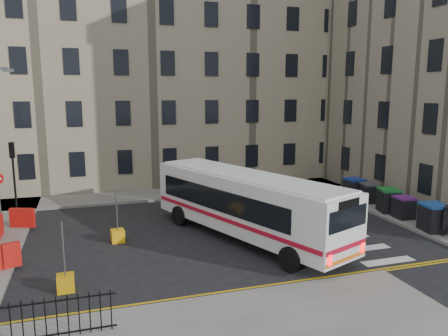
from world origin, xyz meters
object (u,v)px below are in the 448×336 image
bus (246,202)px  wheelie_bin_b (404,207)px  bollard_yellow (118,236)px  wheelie_bin_d (369,193)px  wheelie_bin_c (389,200)px  wheelie_bin_e (354,188)px  bollard_chevron (66,283)px  pedestrian (445,220)px  wheelie_bin_a (433,217)px

bus → wheelie_bin_b: size_ratio=9.70×
wheelie_bin_b → bollard_yellow: size_ratio=2.00×
bus → wheelie_bin_b: bearing=-20.6°
wheelie_bin_b → wheelie_bin_d: size_ratio=0.95×
wheelie_bin_c → wheelie_bin_e: 3.37m
bollard_yellow → bollard_chevron: bearing=-114.6°
pedestrian → bollard_yellow: pedestrian is taller
bollard_yellow → wheelie_bin_a: bearing=-13.2°
wheelie_bin_b → pedestrian: bearing=-87.6°
wheelie_bin_b → wheelie_bin_c: (0.03, 1.31, 0.09)m
wheelie_bin_d → pedestrian: pedestrian is taller
bus → bollard_chevron: bearing=-179.3°
wheelie_bin_c → wheelie_bin_d: size_ratio=1.18×
wheelie_bin_b → wheelie_bin_d: wheelie_bin_d is taller
wheelie_bin_d → bus: bearing=-147.6°
bus → wheelie_bin_d: (9.69, 3.70, -1.05)m
wheelie_bin_b → pedestrian: 3.10m
bus → wheelie_bin_d: 10.43m
pedestrian → wheelie_bin_a: bearing=-112.9°
wheelie_bin_b → bollard_chevron: bearing=-163.7°
bollard_yellow → pedestrian: bearing=-15.8°
wheelie_bin_e → bollard_chevron: (-17.54, -8.21, -0.52)m
wheelie_bin_d → bollard_yellow: size_ratio=2.12×
wheelie_bin_a → wheelie_bin_d: (0.44, 5.88, -0.09)m
wheelie_bin_a → pedestrian: size_ratio=0.91×
wheelie_bin_b → bollard_yellow: bearing=-179.5°
wheelie_bin_b → bollard_yellow: (-15.39, 1.22, -0.46)m
wheelie_bin_c → wheelie_bin_e: (-0.05, 3.37, -0.02)m
wheelie_bin_d → bollard_yellow: wheelie_bin_d is taller
wheelie_bin_e → bollard_yellow: bearing=-170.8°
bollard_yellow → wheelie_bin_e: bearing=12.7°
wheelie_bin_b → wheelie_bin_e: (-0.02, 4.68, 0.06)m
bus → wheelie_bin_e: size_ratio=8.78×
pedestrian → bollard_chevron: bearing=-22.0°
wheelie_bin_b → bollard_yellow: 15.45m
wheelie_bin_e → pedestrian: (-0.12, -7.77, 0.11)m
wheelie_bin_c → pedestrian: pedestrian is taller
wheelie_bin_b → bollard_chevron: (-17.57, -3.53, -0.46)m
wheelie_bin_c → pedestrian: 4.41m
wheelie_bin_e → bollard_chevron: size_ratio=2.21×
wheelie_bin_a → wheelie_bin_e: size_ratio=1.07×
wheelie_bin_d → pedestrian: (-0.43, -6.62, 0.17)m
wheelie_bin_d → bollard_yellow: (-15.69, -2.31, -0.46)m
wheelie_bin_a → bollard_yellow: wheelie_bin_a is taller
wheelie_bin_e → bollard_chevron: wheelie_bin_e is taller
bus → wheelie_bin_e: (9.38, 4.85, -0.99)m
wheelie_bin_a → wheelie_bin_b: wheelie_bin_a is taller
wheelie_bin_c → wheelie_bin_d: bearing=99.4°
bus → bollard_chevron: bus is taller
wheelie_bin_d → wheelie_bin_e: bearing=116.9°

